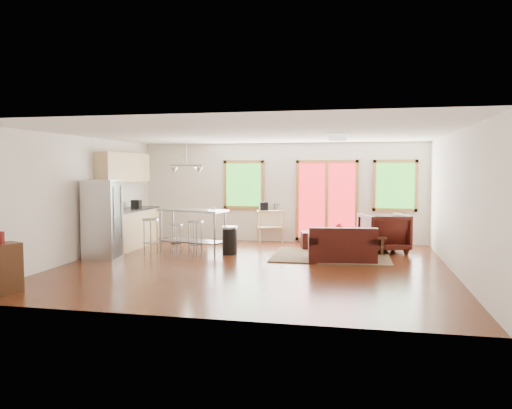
% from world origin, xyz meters
% --- Properties ---
extents(floor, '(7.50, 7.00, 0.02)m').
position_xyz_m(floor, '(0.00, 0.00, -0.01)').
color(floor, '#37170A').
rests_on(floor, ground).
extents(ceiling, '(7.50, 7.00, 0.02)m').
position_xyz_m(ceiling, '(0.00, 0.00, 2.61)').
color(ceiling, white).
rests_on(ceiling, ground).
extents(back_wall, '(7.50, 0.02, 2.60)m').
position_xyz_m(back_wall, '(0.00, 3.51, 1.30)').
color(back_wall, silver).
rests_on(back_wall, ground).
extents(left_wall, '(0.02, 7.00, 2.60)m').
position_xyz_m(left_wall, '(-3.76, 0.00, 1.30)').
color(left_wall, silver).
rests_on(left_wall, ground).
extents(right_wall, '(0.02, 7.00, 2.60)m').
position_xyz_m(right_wall, '(3.76, 0.00, 1.30)').
color(right_wall, silver).
rests_on(right_wall, ground).
extents(front_wall, '(7.50, 0.02, 2.60)m').
position_xyz_m(front_wall, '(0.00, -3.51, 1.30)').
color(front_wall, silver).
rests_on(front_wall, ground).
extents(window_left, '(1.10, 0.05, 1.30)m').
position_xyz_m(window_left, '(-1.00, 3.46, 1.50)').
color(window_left, '#225C19').
rests_on(window_left, back_wall).
extents(french_doors, '(1.60, 0.05, 2.10)m').
position_xyz_m(french_doors, '(1.20, 3.46, 1.10)').
color(french_doors, red).
rests_on(french_doors, back_wall).
extents(window_right, '(1.10, 0.05, 1.30)m').
position_xyz_m(window_right, '(2.90, 3.46, 1.50)').
color(window_right, '#225C19').
rests_on(window_right, back_wall).
extents(rug, '(2.55, 1.99, 0.03)m').
position_xyz_m(rug, '(1.44, 1.45, 0.01)').
color(rug, '#415537').
rests_on(rug, floor).
extents(loveseat, '(1.46, 0.95, 0.73)m').
position_xyz_m(loveseat, '(1.69, 0.89, 0.29)').
color(loveseat, black).
rests_on(loveseat, floor).
extents(coffee_table, '(1.18, 0.92, 0.41)m').
position_xyz_m(coffee_table, '(2.05, 1.86, 0.36)').
color(coffee_table, '#372012').
rests_on(coffee_table, floor).
extents(armchair, '(1.20, 1.17, 0.99)m').
position_xyz_m(armchair, '(2.59, 2.30, 0.50)').
color(armchair, black).
rests_on(armchair, floor).
extents(ottoman, '(0.73, 0.73, 0.41)m').
position_xyz_m(ottoman, '(0.98, 2.48, 0.21)').
color(ottoman, black).
rests_on(ottoman, floor).
extents(vase, '(0.19, 0.20, 0.31)m').
position_xyz_m(vase, '(1.60, 1.63, 0.51)').
color(vase, silver).
rests_on(vase, coffee_table).
extents(book, '(0.19, 0.10, 0.26)m').
position_xyz_m(book, '(1.93, 1.87, 0.53)').
color(book, maroon).
rests_on(book, coffee_table).
extents(cabinets, '(0.64, 2.24, 2.30)m').
position_xyz_m(cabinets, '(-3.49, 1.70, 0.93)').
color(cabinets, tan).
rests_on(cabinets, floor).
extents(refrigerator, '(0.74, 0.72, 1.68)m').
position_xyz_m(refrigerator, '(-3.34, 0.23, 0.84)').
color(refrigerator, '#B7BABC').
rests_on(refrigerator, floor).
extents(island, '(1.67, 0.97, 0.99)m').
position_xyz_m(island, '(-1.70, 1.34, 0.68)').
color(island, '#B7BABC').
rests_on(island, floor).
extents(cup, '(0.13, 0.11, 0.12)m').
position_xyz_m(cup, '(-1.29, 1.59, 1.01)').
color(cup, white).
rests_on(cup, island).
extents(bar_stool_a, '(0.49, 0.49, 0.80)m').
position_xyz_m(bar_stool_a, '(-2.59, 1.00, 0.60)').
color(bar_stool_a, '#B7BABC').
rests_on(bar_stool_a, floor).
extents(bar_stool_b, '(0.39, 0.39, 0.67)m').
position_xyz_m(bar_stool_b, '(-2.08, 1.25, 0.49)').
color(bar_stool_b, '#B7BABC').
rests_on(bar_stool_b, floor).
extents(bar_stool_c, '(0.44, 0.44, 0.77)m').
position_xyz_m(bar_stool_c, '(-1.54, 1.05, 0.57)').
color(bar_stool_c, '#B7BABC').
rests_on(bar_stool_c, floor).
extents(trash_can, '(0.42, 0.42, 0.63)m').
position_xyz_m(trash_can, '(-0.80, 1.25, 0.32)').
color(trash_can, black).
rests_on(trash_can, floor).
extents(kitchen_cart, '(0.80, 0.65, 1.06)m').
position_xyz_m(kitchen_cart, '(-0.28, 3.34, 0.72)').
color(kitchen_cart, tan).
rests_on(kitchen_cart, floor).
extents(ceiling_flush, '(0.35, 0.35, 0.12)m').
position_xyz_m(ceiling_flush, '(1.60, 0.60, 2.53)').
color(ceiling_flush, white).
rests_on(ceiling_flush, ceiling).
extents(pendant_light, '(0.80, 0.18, 0.79)m').
position_xyz_m(pendant_light, '(-1.90, 1.50, 1.90)').
color(pendant_light, gray).
rests_on(pendant_light, ceiling).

